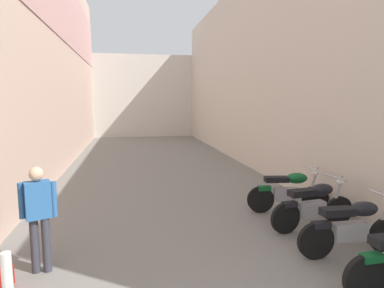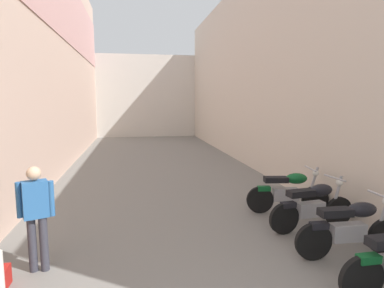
{
  "view_description": "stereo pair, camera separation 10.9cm",
  "coord_description": "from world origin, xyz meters",
  "px_view_note": "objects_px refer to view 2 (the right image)",
  "views": [
    {
      "loc": [
        -1.09,
        -1.08,
        2.5
      ],
      "look_at": [
        0.51,
        7.15,
        1.39
      ],
      "focal_mm": 30.89,
      "sensor_mm": 36.0,
      "label": 1
    },
    {
      "loc": [
        -0.99,
        -1.1,
        2.5
      ],
      "look_at": [
        0.51,
        7.15,
        1.39
      ],
      "focal_mm": 30.89,
      "sensor_mm": 36.0,
      "label": 2
    }
  ],
  "objects_px": {
    "pedestrian_mid_alley": "(36,211)",
    "motorcycle_fifth": "(288,191)",
    "motorcycle_third": "(351,227)",
    "motorcycle_fourth": "(313,205)"
  },
  "relations": [
    {
      "from": "motorcycle_third",
      "to": "pedestrian_mid_alley",
      "type": "xyz_separation_m",
      "value": [
        -4.8,
        0.43,
        0.42
      ]
    },
    {
      "from": "motorcycle_fourth",
      "to": "pedestrian_mid_alley",
      "type": "height_order",
      "value": "pedestrian_mid_alley"
    },
    {
      "from": "motorcycle_fifth",
      "to": "motorcycle_third",
      "type": "bearing_deg",
      "value": -90.0
    },
    {
      "from": "pedestrian_mid_alley",
      "to": "motorcycle_fifth",
      "type": "bearing_deg",
      "value": 19.88
    },
    {
      "from": "motorcycle_third",
      "to": "motorcycle_fourth",
      "type": "distance_m",
      "value": 1.14
    },
    {
      "from": "motorcycle_third",
      "to": "motorcycle_fifth",
      "type": "height_order",
      "value": "same"
    },
    {
      "from": "motorcycle_third",
      "to": "motorcycle_fourth",
      "type": "relative_size",
      "value": 1.0
    },
    {
      "from": "motorcycle_third",
      "to": "motorcycle_fourth",
      "type": "xyz_separation_m",
      "value": [
        -0.0,
        1.14,
        0.0
      ]
    },
    {
      "from": "motorcycle_fourth",
      "to": "motorcycle_fifth",
      "type": "relative_size",
      "value": 1.0
    },
    {
      "from": "motorcycle_fourth",
      "to": "pedestrian_mid_alley",
      "type": "relative_size",
      "value": 1.17
    }
  ]
}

